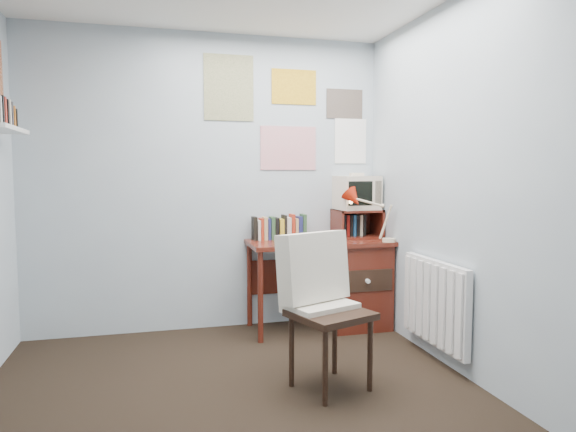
% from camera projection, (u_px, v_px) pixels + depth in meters
% --- Properties ---
extents(ground, '(3.50, 3.50, 0.00)m').
position_uv_depth(ground, '(246.00, 421.00, 2.76)').
color(ground, black).
rests_on(ground, ground).
extents(back_wall, '(3.00, 0.02, 2.50)m').
position_uv_depth(back_wall, '(208.00, 183.00, 4.34)').
color(back_wall, '#A8B7C0').
rests_on(back_wall, ground).
extents(right_wall, '(0.02, 3.50, 2.50)m').
position_uv_depth(right_wall, '(494.00, 187.00, 3.04)').
color(right_wall, '#A8B7C0').
rests_on(right_wall, ground).
extents(desk, '(1.20, 0.55, 0.76)m').
position_uv_depth(desk, '(349.00, 280.00, 4.45)').
color(desk, '#5B1F14').
rests_on(desk, ground).
extents(desk_chair, '(0.61, 0.59, 0.93)m').
position_uv_depth(desk_chair, '(331.00, 314.00, 3.14)').
color(desk_chair, black).
rests_on(desk_chair, ground).
extents(desk_lamp, '(0.31, 0.28, 0.40)m').
position_uv_depth(desk_lamp, '(389.00, 218.00, 4.26)').
color(desk_lamp, '#B9220C').
rests_on(desk_lamp, desk).
extents(tv_riser, '(0.40, 0.30, 0.25)m').
position_uv_depth(tv_riser, '(357.00, 224.00, 4.55)').
color(tv_riser, '#5B1F14').
rests_on(tv_riser, desk).
extents(crt_tv, '(0.36, 0.34, 0.32)m').
position_uv_depth(crt_tv, '(357.00, 191.00, 4.54)').
color(crt_tv, beige).
rests_on(crt_tv, tv_riser).
extents(book_row, '(0.60, 0.14, 0.22)m').
position_uv_depth(book_row, '(286.00, 226.00, 4.46)').
color(book_row, '#5B1F14').
rests_on(book_row, desk).
extents(radiator, '(0.09, 0.80, 0.60)m').
position_uv_depth(radiator, '(435.00, 302.00, 3.63)').
color(radiator, white).
rests_on(radiator, right_wall).
extents(wall_shelf, '(0.20, 0.62, 0.24)m').
position_uv_depth(wall_shelf, '(2.00, 129.00, 3.33)').
color(wall_shelf, white).
rests_on(wall_shelf, left_wall).
extents(posters_back, '(1.20, 0.01, 0.90)m').
position_uv_depth(posters_back, '(288.00, 114.00, 4.47)').
color(posters_back, white).
rests_on(posters_back, back_wall).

